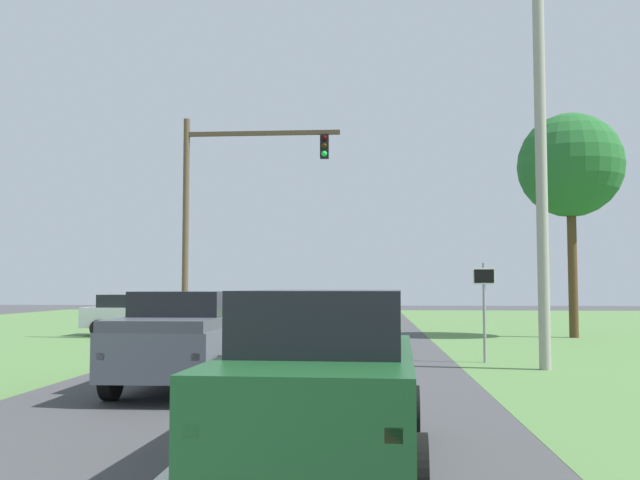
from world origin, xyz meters
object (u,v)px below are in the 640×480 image
object	(u,v)px
red_suv_near	(325,374)
oak_tree_right	(570,166)
keep_moving_sign	(484,299)
utility_pole_right	(542,182)
pickup_truck_lead	(186,339)
traffic_light	(222,197)
crossing_suv_far	(139,314)

from	to	relation	value
red_suv_near	oak_tree_right	distance (m)	23.23
red_suv_near	keep_moving_sign	world-z (taller)	keep_moving_sign
red_suv_near	utility_pole_right	size ratio (longest dim) A/B	0.55
red_suv_near	keep_moving_sign	size ratio (longest dim) A/B	1.90
pickup_truck_lead	traffic_light	bearing A→B (deg)	99.04
pickup_truck_lead	crossing_suv_far	xyz separation A→B (m)	(-5.89, 14.84, -0.08)
red_suv_near	crossing_suv_far	xyz separation A→B (m)	(-9.05, 20.75, -0.14)
crossing_suv_far	utility_pole_right	distance (m)	18.02
pickup_truck_lead	keep_moving_sign	bearing A→B (deg)	38.67
pickup_truck_lead	oak_tree_right	xyz separation A→B (m)	(11.60, 14.95, 5.84)
red_suv_near	traffic_light	bearing A→B (deg)	105.56
keep_moving_sign	oak_tree_right	xyz separation A→B (m)	(4.95, 9.63, 5.13)
keep_moving_sign	traffic_light	bearing A→B (deg)	139.66
oak_tree_right	red_suv_near	bearing A→B (deg)	-112.03
red_suv_near	crossing_suv_far	bearing A→B (deg)	113.57
oak_tree_right	crossing_suv_far	distance (m)	18.47
red_suv_near	utility_pole_right	world-z (taller)	utility_pole_right
pickup_truck_lead	traffic_light	world-z (taller)	traffic_light
pickup_truck_lead	crossing_suv_far	bearing A→B (deg)	111.66
keep_moving_sign	crossing_suv_far	world-z (taller)	keep_moving_sign
crossing_suv_far	traffic_light	bearing A→B (deg)	-29.15
oak_tree_right	crossing_suv_far	xyz separation A→B (m)	(-17.49, -0.11, -5.92)
oak_tree_right	traffic_light	bearing A→B (deg)	-170.52
oak_tree_right	keep_moving_sign	bearing A→B (deg)	-117.20
pickup_truck_lead	utility_pole_right	xyz separation A→B (m)	(7.84, 3.78, 3.61)
utility_pole_right	pickup_truck_lead	bearing A→B (deg)	-154.27
traffic_light	crossing_suv_far	xyz separation A→B (m)	(-3.88, 2.16, -4.52)
red_suv_near	crossing_suv_far	size ratio (longest dim) A/B	1.12
pickup_truck_lead	red_suv_near	bearing A→B (deg)	-61.87
traffic_light	keep_moving_sign	size ratio (longest dim) A/B	3.20
pickup_truck_lead	oak_tree_right	distance (m)	19.80
traffic_light	crossing_suv_far	size ratio (longest dim) A/B	1.88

